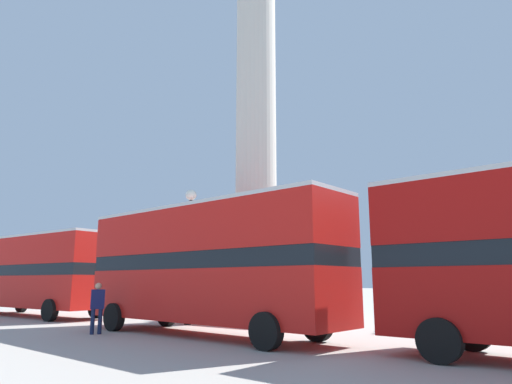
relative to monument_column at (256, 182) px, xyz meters
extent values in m
plane|color=#ADA89E|center=(0.00, 0.00, -6.66)|extent=(200.00, 200.00, 0.00)
cube|color=beige|center=(0.00, 0.00, -6.21)|extent=(6.18, 6.18, 0.90)
cube|color=beige|center=(0.00, 0.00, -5.30)|extent=(4.45, 4.45, 0.90)
cube|color=beige|center=(0.00, 0.00, -4.40)|extent=(2.72, 2.72, 0.90)
cylinder|color=beige|center=(0.00, 0.00, 3.67)|extent=(2.06, 2.06, 15.24)
cube|color=red|center=(-10.79, -5.00, -5.37)|extent=(10.51, 2.45, 1.58)
cube|color=black|center=(-10.79, -5.00, -4.30)|extent=(10.51, 2.41, 0.55)
cube|color=red|center=(-10.79, -5.00, -3.31)|extent=(10.51, 2.45, 1.43)
cube|color=silver|center=(-10.79, -5.00, -2.53)|extent=(10.51, 2.45, 0.12)
cylinder|color=black|center=(-7.12, -3.78, -6.16)|extent=(1.00, 0.30, 1.00)
cylinder|color=black|center=(-7.12, -6.23, -6.16)|extent=(1.00, 0.30, 1.00)
cylinder|color=black|center=(-14.47, -3.77, -6.16)|extent=(1.00, 0.30, 1.00)
cube|color=red|center=(2.40, -6.15, -5.31)|extent=(10.67, 3.37, 1.70)
cube|color=black|center=(2.40, -6.15, -4.19)|extent=(10.67, 3.32, 0.55)
cube|color=red|center=(2.40, -6.15, -3.16)|extent=(10.67, 3.37, 1.51)
cube|color=silver|center=(2.40, -6.15, -2.34)|extent=(10.67, 3.37, 0.12)
cylinder|color=black|center=(6.17, -5.28, -6.16)|extent=(1.02, 0.39, 1.00)
cylinder|color=black|center=(5.95, -7.70, -6.16)|extent=(1.02, 0.39, 1.00)
cylinder|color=black|center=(-1.15, -4.61, -6.16)|extent=(1.02, 0.39, 1.00)
cylinder|color=black|center=(-1.37, -7.03, -6.16)|extent=(1.02, 0.39, 1.00)
cylinder|color=black|center=(10.39, -4.59, -6.16)|extent=(1.02, 0.37, 1.00)
cylinder|color=black|center=(10.21, -7.06, -6.16)|extent=(1.02, 0.37, 1.00)
cube|color=beige|center=(9.14, 2.91, -5.31)|extent=(3.42, 3.02, 2.69)
ellipsoid|color=brown|center=(9.14, 2.91, -2.38)|extent=(2.42, 1.84, 1.01)
cone|color=brown|center=(10.10, 3.35, -1.93)|extent=(1.12, 0.92, 1.07)
cylinder|color=brown|center=(9.14, 2.91, -1.43)|extent=(0.36, 0.36, 0.90)
sphere|color=brown|center=(9.14, 2.91, -0.84)|extent=(0.28, 0.28, 0.28)
cylinder|color=brown|center=(9.66, 3.45, -3.43)|extent=(0.20, 0.20, 1.08)
cylinder|color=brown|center=(9.90, 2.95, -3.43)|extent=(0.20, 0.20, 1.08)
cylinder|color=brown|center=(8.38, 2.86, -3.43)|extent=(0.20, 0.20, 1.08)
cylinder|color=brown|center=(8.62, 2.36, -3.43)|extent=(0.20, 0.20, 1.08)
cylinder|color=black|center=(-0.97, -3.58, -6.46)|extent=(0.31, 0.31, 0.40)
cylinder|color=black|center=(-0.97, -3.58, -3.99)|extent=(0.14, 0.14, 5.33)
sphere|color=white|center=(-0.97, -3.58, -1.08)|extent=(0.49, 0.49, 0.49)
cylinder|color=#192347|center=(-1.04, -8.16, -6.23)|extent=(0.14, 0.14, 0.85)
cylinder|color=#192347|center=(-0.91, -7.95, -6.23)|extent=(0.14, 0.14, 0.85)
cube|color=#191E51|center=(-0.97, -8.05, -5.48)|extent=(0.40, 0.49, 0.67)
sphere|color=tan|center=(-0.97, -8.05, -5.03)|extent=(0.23, 0.23, 0.23)
camera|label=1|loc=(13.14, -17.98, -4.86)|focal=32.00mm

